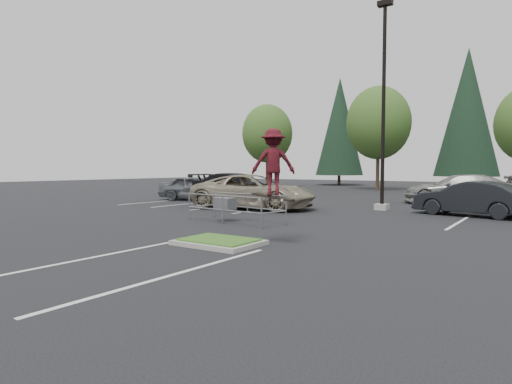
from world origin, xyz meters
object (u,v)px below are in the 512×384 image
Objects in this scene: car_l_tan at (253,192)px; car_l_grey at (195,188)px; decid_a at (267,135)px; car_r_charc at (470,199)px; light_pole at (383,117)px; conif_a at (340,127)px; skateboarder at (273,163)px; car_l_black at (238,188)px; decid_b at (378,125)px; cart_corral at (227,204)px; conif_b at (467,112)px; car_far_silver at (460,189)px.

car_l_tan is 6.97m from car_l_grey.
decid_a reaches higher than car_r_charc.
conif_a is at bearing 117.38° from light_pole.
skateboarder reaches higher than car_l_black.
decid_b is 19.82m from car_l_black.
car_l_grey reaches higher than cart_corral.
light_pole is 28.69m from conif_b.
decid_b is 5.01× the size of skateboarder.
skateboarder reaches higher than car_far_silver.
car_far_silver is at bearing -54.11° from decid_b.
decid_a is 20.22m from car_l_grey.
car_l_grey is at bearing -84.99° from conif_a.
car_l_tan is 1.37× the size of car_r_charc.
light_pole is at bearing -121.25° from skateboarder.
decid_b is 2.11× the size of car_r_charc.
decid_a is at bearing 22.66° from car_l_tan.
cart_corral is 15.18m from car_far_silver.
car_r_charc is at bearing -108.98° from car_l_grey.
conif_b is 2.46× the size of car_far_silver.
car_l_black reaches higher than car_l_grey.
car_far_silver is at bearing 74.26° from cart_corral.
skateboarder is at bearing -4.48° from car_r_charc.
car_far_silver is at bearing -131.01° from skateboarder.
light_pole is 0.70× the size of conif_b.
car_l_black is at bearing -95.97° from decid_b.
conif_b reaches higher than car_l_black.
car_r_charc is (16.00, 0.00, -0.04)m from car_l_grey.
conif_a is 28.53m from car_far_silver.
skateboarder reaches higher than cart_corral.
cart_corral is at bearing -72.89° from conif_a.
light_pole reaches higher than car_l_tan.
car_l_grey is (6.51, -18.53, -4.79)m from decid_a.
light_pole reaches higher than car_far_silver.
decid_b reaches higher than decid_a.
conif_a reaches higher than car_l_tan.
conif_a is at bearing 130.17° from decid_b.
conif_b is (18.01, 10.47, 2.27)m from decid_a.
car_l_tan is (-5.07, -31.68, -6.98)m from conif_b.
car_l_black is (-2.93, 2.68, 0.02)m from car_l_tan.
car_l_black is at bearing -77.11° from car_far_silver.
decid_a is 20.95m from conif_b.
decid_a reaches higher than skateboarder.
decid_b is 16.32m from car_far_silver.
car_r_charc is at bearing -7.13° from light_pole.
cart_corral is 0.66× the size of car_l_black.
car_far_silver is (1.86, 17.18, -1.36)m from skateboarder.
decid_a is 1.42× the size of car_l_tan.
skateboarder is (19.21, -29.21, -3.37)m from decid_a.
conif_b is (14.00, 0.50, 0.75)m from conif_a.
skateboarder is 14.16m from car_l_black.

